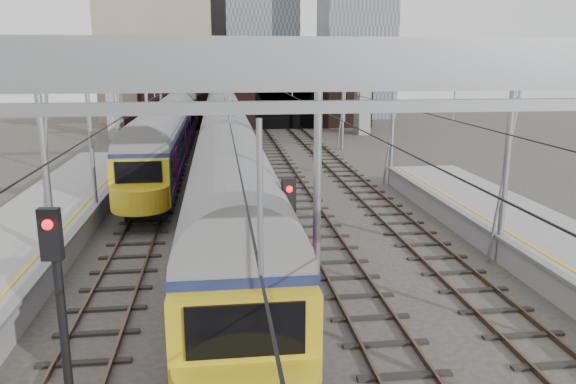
{
  "coord_description": "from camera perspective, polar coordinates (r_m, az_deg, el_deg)",
  "views": [
    {
      "loc": [
        -2.38,
        -11.34,
        7.65
      ],
      "look_at": [
        0.33,
        10.57,
        2.4
      ],
      "focal_mm": 35.0,
      "sensor_mm": 36.0,
      "label": 1
    }
  ],
  "objects": [
    {
      "name": "tracks",
      "position": [
        27.53,
        -1.81,
        -2.73
      ],
      "size": [
        14.4,
        80.0,
        0.22
      ],
      "color": "#4C3828",
      "rests_on": "ground"
    },
    {
      "name": "overhead_line",
      "position": [
        32.93,
        -2.96,
        11.47
      ],
      "size": [
        16.8,
        80.0,
        8.0
      ],
      "color": "gray",
      "rests_on": "ground"
    },
    {
      "name": "retaining_wall",
      "position": [
        63.47,
        -3.69,
        10.35
      ],
      "size": [
        28.0,
        2.75,
        9.0
      ],
      "color": "black",
      "rests_on": "ground"
    },
    {
      "name": "overbridge",
      "position": [
        57.39,
        -4.8,
        12.94
      ],
      "size": [
        28.0,
        3.0,
        9.25
      ],
      "color": "gray",
      "rests_on": "ground"
    },
    {
      "name": "train_main",
      "position": [
        43.98,
        -6.55,
        6.68
      ],
      "size": [
        2.97,
        68.6,
        5.05
      ],
      "color": "black",
      "rests_on": "ground"
    },
    {
      "name": "train_second",
      "position": [
        49.85,
        -11.27,
        7.17
      ],
      "size": [
        2.8,
        48.52,
        4.81
      ],
      "color": "black",
      "rests_on": "ground"
    },
    {
      "name": "signal_near_left",
      "position": [
        11.18,
        -22.13,
        -10.98
      ],
      "size": [
        0.38,
        0.48,
        5.16
      ],
      "rotation": [
        0.0,
        0.0,
        -0.11
      ],
      "color": "black",
      "rests_on": "ground"
    },
    {
      "name": "signal_near_centre",
      "position": [
        14.39,
        0.01,
        -5.4
      ],
      "size": [
        0.36,
        0.46,
        4.78
      ],
      "rotation": [
        0.0,
        0.0,
        0.13
      ],
      "color": "black",
      "rests_on": "ground"
    },
    {
      "name": "equip_cover_a",
      "position": [
        18.82,
        -5.87,
        -10.52
      ],
      "size": [
        0.9,
        0.7,
        0.1
      ],
      "primitive_type": "cube",
      "rotation": [
        0.0,
        0.0,
        -0.16
      ],
      "color": "blue",
      "rests_on": "ground"
    },
    {
      "name": "equip_cover_b",
      "position": [
        17.52,
        -0.13,
        -12.34
      ],
      "size": [
        0.96,
        0.82,
        0.1
      ],
      "primitive_type": "cube",
      "rotation": [
        0.0,
        0.0,
        -0.35
      ],
      "color": "blue",
      "rests_on": "ground"
    }
  ]
}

